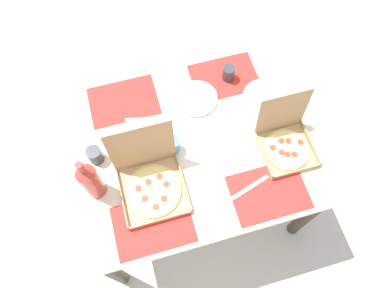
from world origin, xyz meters
TOP-DOWN VIEW (x-y plane):
  - ground_plane at (0.00, 0.00)m, footprint 6.00×6.00m
  - dining_table at (0.00, 0.00)m, footprint 1.25×0.98m
  - placemat_near_left at (-0.28, -0.34)m, footprint 0.36×0.26m
  - placemat_near_right at (0.28, -0.34)m, footprint 0.36×0.26m
  - placemat_far_left at (-0.28, 0.34)m, footprint 0.36×0.26m
  - placemat_far_right at (0.28, 0.34)m, footprint 0.36×0.26m
  - pizza_box_corner_left at (-0.24, -0.15)m, footprint 0.30×0.32m
  - pizza_box_corner_right at (0.44, -0.13)m, footprint 0.25×0.28m
  - plate_near_right at (0.09, 0.24)m, footprint 0.22×0.22m
  - plate_far_left at (0.44, 0.15)m, footprint 0.24×0.24m
  - soda_bottle at (-0.50, -0.11)m, footprint 0.09×0.09m
  - cup_clear_left at (-0.47, 0.05)m, footprint 0.07×0.07m
  - cup_spare at (-0.10, 0.00)m, footprint 0.08×0.08m
  - cup_clear_right at (0.30, 0.33)m, footprint 0.07×0.07m
  - knife_by_far_left at (-0.19, 0.20)m, footprint 0.21×0.06m
  - knife_by_near_right at (0.20, -0.30)m, footprint 0.21×0.08m
  - knife_by_near_left at (0.11, -0.07)m, footprint 0.21×0.04m

SIDE VIEW (x-z plane):
  - ground_plane at x=0.00m, z-range 0.00..0.00m
  - dining_table at x=0.00m, z-range 0.26..1.03m
  - placemat_near_left at x=-0.28m, z-range 0.77..0.77m
  - placemat_near_right at x=0.28m, z-range 0.77..0.77m
  - placemat_far_left at x=-0.28m, z-range 0.77..0.77m
  - placemat_far_right at x=0.28m, z-range 0.77..0.77m
  - knife_by_far_left at x=-0.19m, z-range 0.77..0.77m
  - knife_by_near_right at x=0.20m, z-range 0.77..0.77m
  - knife_by_near_left at x=0.11m, z-range 0.77..0.77m
  - plate_near_right at x=0.09m, z-range 0.77..0.78m
  - plate_far_left at x=0.44m, z-range 0.76..0.79m
  - cup_clear_right at x=0.30m, z-range 0.77..0.85m
  - pizza_box_corner_right at x=0.44m, z-range 0.67..0.96m
  - cup_spare at x=-0.10m, z-range 0.77..0.86m
  - cup_clear_left at x=-0.47m, z-range 0.77..0.86m
  - pizza_box_corner_left at x=-0.24m, z-range 0.65..0.99m
  - soda_bottle at x=-0.50m, z-range 0.74..1.06m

